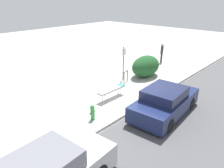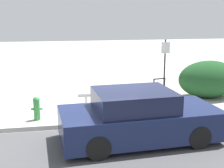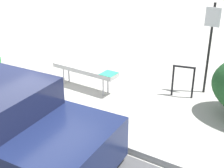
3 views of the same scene
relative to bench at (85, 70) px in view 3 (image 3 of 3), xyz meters
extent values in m
plane|color=#ADAAA3|center=(-0.20, -1.79, -0.53)|extent=(60.00, 60.00, 0.00)
cube|color=#A8A8A3|center=(-0.20, -1.79, -0.46)|extent=(60.00, 0.20, 0.13)
cylinder|color=#99999E|center=(-0.67, -0.09, -0.29)|extent=(0.04, 0.04, 0.48)
cylinder|color=#99999E|center=(0.65, -0.12, -0.29)|extent=(0.04, 0.04, 0.48)
cylinder|color=#99999E|center=(-0.67, 0.12, -0.29)|extent=(0.04, 0.04, 0.48)
cylinder|color=#99999E|center=(0.65, 0.09, -0.29)|extent=(0.04, 0.04, 0.48)
cube|color=#B2B2AD|center=(-0.01, 0.00, 0.01)|extent=(1.89, 0.43, 0.11)
cube|color=teal|center=(0.75, -0.02, 0.07)|extent=(0.37, 0.39, 0.01)
cylinder|color=black|center=(2.11, 0.84, -0.13)|extent=(0.05, 0.05, 0.80)
cylinder|color=black|center=(2.60, 0.96, -0.13)|extent=(0.05, 0.05, 0.80)
cylinder|color=black|center=(2.35, 0.90, 0.27)|extent=(0.55, 0.17, 0.05)
cylinder|color=black|center=(2.75, 1.45, 0.62)|extent=(0.06, 0.06, 2.30)
cube|color=white|center=(2.75, 1.41, 1.44)|extent=(0.36, 0.02, 0.46)
cylinder|color=#338C3F|center=(-2.20, -0.90, -0.17)|extent=(0.08, 0.07, 0.07)
cylinder|color=black|center=(1.68, -2.18, -0.23)|extent=(0.61, 0.22, 0.60)
cube|color=#19234C|center=(0.45, -3.11, -0.02)|extent=(4.28, 2.09, 0.75)
camera|label=1|loc=(-8.35, -7.57, 4.90)|focal=35.00mm
camera|label=2|loc=(-1.68, -10.69, 2.82)|focal=50.00mm
camera|label=3|loc=(4.65, -6.04, 3.00)|focal=50.00mm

